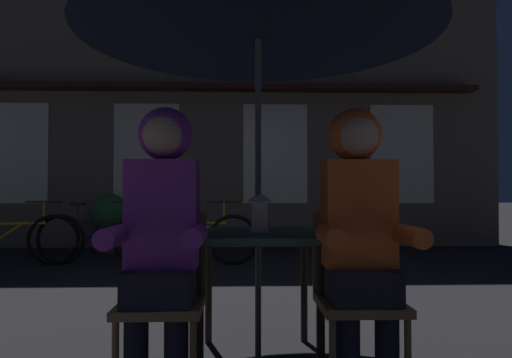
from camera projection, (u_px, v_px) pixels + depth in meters
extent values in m
cube|color=#42664C|center=(258.00, 235.00, 2.62)|extent=(0.72, 0.72, 0.04)
cylinder|color=#2D2319|center=(199.00, 314.00, 2.29)|extent=(0.04, 0.04, 0.70)
cylinder|color=#2D2319|center=(321.00, 313.00, 2.31)|extent=(0.04, 0.04, 0.70)
cylinder|color=#2D2319|center=(209.00, 288.00, 2.91)|extent=(0.04, 0.04, 0.70)
cylinder|color=#2D2319|center=(304.00, 287.00, 2.93)|extent=(0.04, 0.04, 0.70)
cylinder|color=#4C4C51|center=(258.00, 166.00, 2.63)|extent=(0.04, 0.04, 2.25)
cone|color=black|center=(258.00, 7.00, 2.65)|extent=(2.10, 2.10, 0.38)
cube|color=white|center=(259.00, 230.00, 2.62)|extent=(0.11, 0.11, 0.02)
cube|color=white|center=(259.00, 215.00, 2.62)|extent=(0.09, 0.09, 0.16)
pyramid|color=white|center=(259.00, 197.00, 2.62)|extent=(0.11, 0.11, 0.06)
cube|color=olive|center=(161.00, 306.00, 2.16)|extent=(0.40, 0.40, 0.04)
cylinder|color=olive|center=(200.00, 341.00, 2.33)|extent=(0.03, 0.03, 0.41)
cylinder|color=olive|center=(134.00, 341.00, 2.32)|extent=(0.03, 0.03, 0.41)
cube|color=olive|center=(168.00, 252.00, 2.35)|extent=(0.40, 0.03, 0.42)
cube|color=olive|center=(360.00, 304.00, 2.19)|extent=(0.40, 0.40, 0.04)
cylinder|color=olive|center=(384.00, 339.00, 2.36)|extent=(0.03, 0.03, 0.41)
cylinder|color=olive|center=(319.00, 339.00, 2.35)|extent=(0.03, 0.03, 0.41)
cube|color=olive|center=(351.00, 251.00, 2.38)|extent=(0.40, 0.03, 0.42)
cylinder|color=black|center=(176.00, 358.00, 2.03)|extent=(0.11, 0.11, 0.45)
cube|color=black|center=(161.00, 285.00, 2.16)|extent=(0.32, 0.36, 0.16)
cube|color=purple|center=(163.00, 213.00, 2.21)|extent=(0.34, 0.22, 0.52)
cylinder|color=purple|center=(195.00, 236.00, 1.99)|extent=(0.09, 0.30, 0.09)
cylinder|color=purple|center=(113.00, 237.00, 1.98)|extent=(0.09, 0.30, 0.09)
sphere|color=tan|center=(164.00, 135.00, 2.22)|extent=(0.21, 0.21, 0.21)
sphere|color=purple|center=(165.00, 134.00, 2.27)|extent=(0.27, 0.27, 0.27)
cylinder|color=black|center=(387.00, 356.00, 2.06)|extent=(0.11, 0.11, 0.45)
cylinder|color=black|center=(348.00, 356.00, 2.06)|extent=(0.11, 0.11, 0.45)
cube|color=black|center=(360.00, 283.00, 2.19)|extent=(0.32, 0.36, 0.16)
cube|color=#E05B23|center=(358.00, 213.00, 2.24)|extent=(0.34, 0.22, 0.52)
cylinder|color=#E05B23|center=(410.00, 236.00, 2.02)|extent=(0.09, 0.30, 0.09)
cylinder|color=#E05B23|center=(330.00, 236.00, 2.01)|extent=(0.09, 0.30, 0.09)
sphere|color=tan|center=(357.00, 136.00, 2.25)|extent=(0.21, 0.21, 0.21)
sphere|color=#E05B23|center=(355.00, 135.00, 2.30)|extent=(0.27, 0.27, 0.27)
cube|color=#6B5B4C|center=(212.00, 71.00, 8.05)|extent=(10.00, 0.60, 6.20)
cube|color=#EAE5C6|center=(15.00, 153.00, 7.61)|extent=(1.10, 0.02, 1.70)
cube|color=#EAE5C6|center=(146.00, 153.00, 7.67)|extent=(1.10, 0.02, 1.70)
cube|color=#EAE5C6|center=(275.00, 154.00, 7.74)|extent=(1.10, 0.02, 1.70)
cube|color=#EAE5C6|center=(402.00, 154.00, 7.81)|extent=(1.10, 0.02, 1.70)
cube|color=#331914|center=(211.00, 88.00, 7.59)|extent=(9.00, 0.36, 0.08)
torus|color=black|center=(53.00, 239.00, 5.90)|extent=(0.66, 0.17, 0.66)
cylinder|color=#B78419|center=(11.00, 224.00, 5.79)|extent=(0.83, 0.19, 0.04)
cylinder|color=#B78419|center=(0.00, 238.00, 5.76)|extent=(0.60, 0.15, 0.44)
cylinder|color=#B78419|center=(44.00, 212.00, 5.88)|extent=(0.02, 0.02, 0.28)
cylinder|color=black|center=(44.00, 202.00, 5.88)|extent=(0.44, 0.10, 0.02)
torus|color=black|center=(137.00, 240.00, 5.89)|extent=(0.66, 0.09, 0.66)
torus|color=black|center=(61.00, 239.00, 5.93)|extent=(0.66, 0.09, 0.66)
cylinder|color=black|center=(99.00, 223.00, 5.91)|extent=(0.84, 0.09, 0.04)
cylinder|color=black|center=(90.00, 237.00, 5.92)|extent=(0.61, 0.08, 0.44)
cylinder|color=black|center=(78.00, 214.00, 5.93)|extent=(0.02, 0.02, 0.24)
cube|color=black|center=(78.00, 204.00, 5.93)|extent=(0.20, 0.09, 0.04)
cylinder|color=black|center=(128.00, 212.00, 5.90)|extent=(0.02, 0.02, 0.28)
cylinder|color=black|center=(128.00, 202.00, 5.91)|extent=(0.44, 0.05, 0.02)
torus|color=black|center=(233.00, 239.00, 5.90)|extent=(0.66, 0.07, 0.66)
torus|color=black|center=(155.00, 240.00, 5.89)|extent=(0.66, 0.07, 0.66)
cylinder|color=#B78419|center=(194.00, 223.00, 5.90)|extent=(0.84, 0.06, 0.04)
cylinder|color=#B78419|center=(185.00, 237.00, 5.90)|extent=(0.61, 0.05, 0.44)
cylinder|color=#B78419|center=(173.00, 214.00, 5.90)|extent=(0.02, 0.02, 0.24)
cube|color=black|center=(173.00, 204.00, 5.90)|extent=(0.20, 0.08, 0.04)
cylinder|color=#B78419|center=(224.00, 212.00, 5.91)|extent=(0.02, 0.02, 0.28)
cylinder|color=black|center=(224.00, 202.00, 5.91)|extent=(0.44, 0.04, 0.02)
cylinder|color=brown|center=(109.00, 241.00, 7.13)|extent=(0.36, 0.36, 0.34)
sphere|color=#285B2D|center=(109.00, 212.00, 7.14)|extent=(0.60, 0.60, 0.60)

